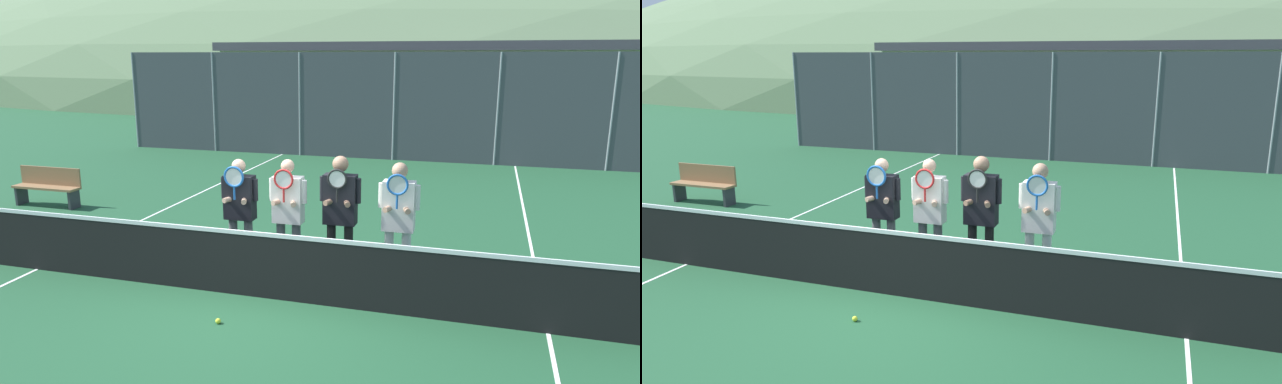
% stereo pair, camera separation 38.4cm
% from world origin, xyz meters
% --- Properties ---
extents(ground_plane, '(120.00, 120.00, 0.00)m').
position_xyz_m(ground_plane, '(0.00, 0.00, 0.00)').
color(ground_plane, '#1E4C2D').
extents(hill_distant, '(142.80, 79.34, 27.77)m').
position_xyz_m(hill_distant, '(0.00, 59.23, 0.00)').
color(hill_distant, '#5B7551').
rests_on(hill_distant, ground_plane).
extents(clubhouse_building, '(19.32, 5.50, 3.80)m').
position_xyz_m(clubhouse_building, '(0.49, 19.75, 1.92)').
color(clubhouse_building, beige).
rests_on(clubhouse_building, ground_plane).
extents(fence_back, '(18.63, 0.06, 3.34)m').
position_xyz_m(fence_back, '(0.00, 11.06, 1.67)').
color(fence_back, gray).
rests_on(fence_back, ground_plane).
extents(tennis_net, '(9.99, 0.09, 1.04)m').
position_xyz_m(tennis_net, '(0.00, 0.00, 0.48)').
color(tennis_net, gray).
rests_on(tennis_net, ground_plane).
extents(court_line_left_sideline, '(0.05, 16.00, 0.01)m').
position_xyz_m(court_line_left_sideline, '(-3.71, 3.00, 0.00)').
color(court_line_left_sideline, white).
rests_on(court_line_left_sideline, ground_plane).
extents(court_line_right_sideline, '(0.05, 16.00, 0.01)m').
position_xyz_m(court_line_right_sideline, '(3.71, 3.00, 0.00)').
color(court_line_right_sideline, white).
rests_on(court_line_right_sideline, ground_plane).
extents(player_leftmost, '(0.59, 0.34, 1.75)m').
position_xyz_m(player_leftmost, '(-0.63, 0.82, 1.04)').
color(player_leftmost, '#56565B').
rests_on(player_leftmost, ground_plane).
extents(player_center_left, '(0.57, 0.34, 1.79)m').
position_xyz_m(player_center_left, '(0.15, 0.79, 1.05)').
color(player_center_left, '#56565B').
rests_on(player_center_left, ground_plane).
extents(player_center_right, '(0.60, 0.34, 1.88)m').
position_xyz_m(player_center_right, '(0.93, 0.80, 1.12)').
color(player_center_right, black).
rests_on(player_center_right, ground_plane).
extents(player_rightmost, '(0.57, 0.34, 1.83)m').
position_xyz_m(player_rightmost, '(1.76, 0.79, 1.09)').
color(player_rightmost, white).
rests_on(player_rightmost, ground_plane).
extents(car_far_left, '(4.25, 2.06, 1.81)m').
position_xyz_m(car_far_left, '(-6.27, 13.25, 0.92)').
color(car_far_left, '#B2B7BC').
rests_on(car_far_left, ground_plane).
extents(car_left_of_center, '(4.62, 2.04, 1.83)m').
position_xyz_m(car_left_of_center, '(-0.95, 13.59, 0.93)').
color(car_left_of_center, '#B2B7BC').
rests_on(car_left_of_center, ground_plane).
extents(car_center, '(4.38, 2.09, 1.77)m').
position_xyz_m(car_center, '(4.44, 13.63, 0.90)').
color(car_center, '#B2B7BC').
rests_on(car_center, ground_plane).
extents(bench_courtside, '(1.55, 0.36, 0.85)m').
position_xyz_m(bench_courtside, '(-6.32, 3.25, 0.46)').
color(bench_courtside, olive).
rests_on(bench_courtside, ground_plane).
extents(tennis_ball_on_court, '(0.07, 0.07, 0.07)m').
position_xyz_m(tennis_ball_on_court, '(-0.19, -0.88, 0.03)').
color(tennis_ball_on_court, '#CCDB33').
rests_on(tennis_ball_on_court, ground_plane).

